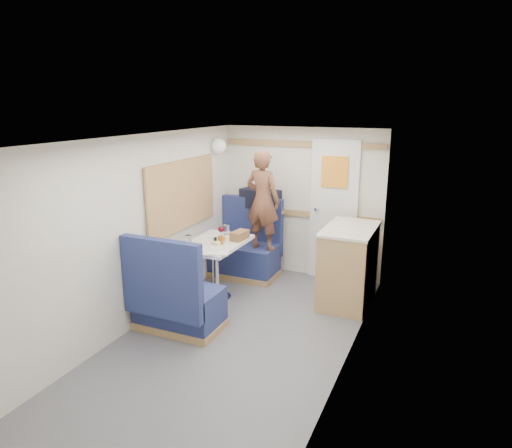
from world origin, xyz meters
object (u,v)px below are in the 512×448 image
at_px(bench_far, 246,254).
at_px(bench_near, 176,303).
at_px(tumbler_mid, 226,230).
at_px(bread_loaf, 240,235).
at_px(beer_glass, 221,240).
at_px(dinette_table, 215,254).
at_px(person, 263,200).
at_px(dome_light, 218,146).
at_px(orange_fruit, 222,239).
at_px(tray, 218,251).
at_px(tumbler_left, 188,240).
at_px(duffel_bag, 260,199).
at_px(galley_counter, 348,265).
at_px(salt_grinder, 214,241).
at_px(cheese_block, 216,243).
at_px(pepper_grinder, 215,241).
at_px(wine_glass, 221,230).

distance_m(bench_far, bench_near, 1.73).
height_order(tumbler_mid, bread_loaf, tumbler_mid).
height_order(tumbler_mid, beer_glass, tumbler_mid).
bearing_deg(dinette_table, person, 69.75).
height_order(dome_light, beer_glass, dome_light).
bearing_deg(beer_glass, dinette_table, 153.90).
bearing_deg(bread_loaf, orange_fruit, -118.40).
height_order(bench_near, tray, bench_near).
bearing_deg(tumbler_left, bench_near, -71.32).
bearing_deg(dome_light, tumbler_mid, -54.57).
height_order(bench_far, duffel_bag, duffel_bag).
relative_size(person, duffel_bag, 2.38).
relative_size(galley_counter, salt_grinder, 10.50).
bearing_deg(dome_light, galley_counter, -9.18).
bearing_deg(cheese_block, bread_loaf, 66.74).
relative_size(dinette_table, person, 0.72).
height_order(dinette_table, galley_counter, galley_counter).
bearing_deg(bench_far, cheese_block, -85.35).
relative_size(bench_near, person, 0.82).
xyz_separation_m(dinette_table, bench_far, (-0.00, 0.86, -0.27)).
relative_size(bench_far, bread_loaf, 4.23).
height_order(tray, tumbler_left, tumbler_left).
distance_m(bench_near, tray, 0.74).
xyz_separation_m(bench_near, salt_grinder, (0.03, 0.78, 0.46)).
bearing_deg(bench_near, pepper_grinder, 85.12).
distance_m(pepper_grinder, bread_loaf, 0.35).
bearing_deg(bread_loaf, dinette_table, -138.18).
height_order(dinette_table, tumbler_mid, tumbler_mid).
bearing_deg(cheese_block, tumbler_left, -158.00).
relative_size(galley_counter, duffel_bag, 1.70).
xyz_separation_m(person, salt_grinder, (-0.25, -0.86, -0.33)).
bearing_deg(dinette_table, galley_counter, 20.54).
xyz_separation_m(bench_far, bread_loaf, (0.23, -0.66, 0.47)).
bearing_deg(beer_glass, bread_loaf, 64.27).
bearing_deg(bench_near, beer_glass, 82.75).
height_order(orange_fruit, wine_glass, wine_glass).
bearing_deg(tumbler_left, person, 64.26).
bearing_deg(beer_glass, salt_grinder, -153.53).
xyz_separation_m(bench_far, person, (0.28, -0.10, 0.79)).
bearing_deg(salt_grinder, bread_loaf, 55.92).
bearing_deg(bench_far, tumbler_left, -100.55).
xyz_separation_m(tumbler_left, salt_grinder, (0.24, 0.16, -0.02)).
xyz_separation_m(bench_near, beer_glass, (0.10, 0.81, 0.47)).
bearing_deg(beer_glass, pepper_grinder, -125.50).
bearing_deg(tumbler_mid, beer_glass, -71.95).
bearing_deg(bench_far, dinette_table, -90.00).
xyz_separation_m(galley_counter, orange_fruit, (-1.36, -0.57, 0.31)).
height_order(bench_far, beer_glass, bench_far).
bearing_deg(dinette_table, dome_light, 114.65).
distance_m(dinette_table, duffel_bag, 1.22).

